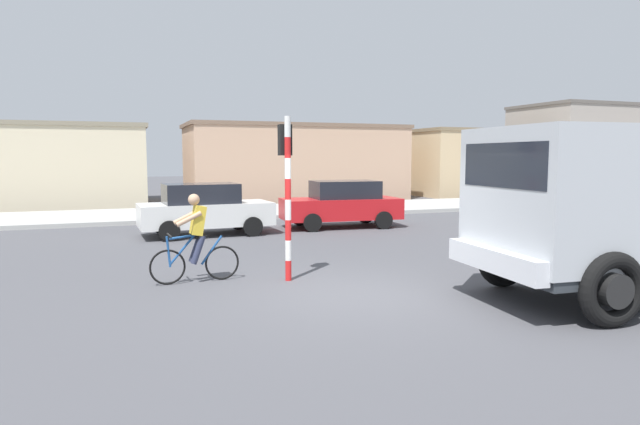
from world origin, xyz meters
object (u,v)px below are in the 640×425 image
(traffic_light_pole, at_px, (287,175))
(car_white_mid, at_px, (205,209))
(truck_foreground, at_px, (632,202))
(car_red_near, at_px, (342,204))
(cyclist, at_px, (195,238))

(traffic_light_pole, bearing_deg, car_white_mid, 94.88)
(traffic_light_pole, distance_m, car_white_mid, 6.93)
(truck_foreground, height_order, car_white_mid, truck_foreground)
(traffic_light_pole, bearing_deg, car_red_near, 59.70)
(traffic_light_pole, xyz_separation_m, car_white_mid, (-0.58, 6.79, -1.25))
(truck_foreground, distance_m, car_red_near, 10.52)
(truck_foreground, height_order, traffic_light_pole, traffic_light_pole)
(truck_foreground, height_order, cyclist, truck_foreground)
(car_red_near, bearing_deg, car_white_mid, -176.74)
(truck_foreground, height_order, car_red_near, truck_foreground)
(cyclist, height_order, car_red_near, cyclist)
(cyclist, relative_size, car_red_near, 0.42)
(cyclist, bearing_deg, car_red_near, 48.70)
(cyclist, bearing_deg, traffic_light_pole, -13.26)
(traffic_light_pole, relative_size, car_white_mid, 0.78)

